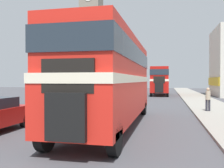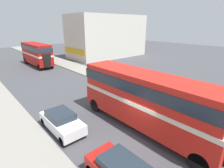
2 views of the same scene
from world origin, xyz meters
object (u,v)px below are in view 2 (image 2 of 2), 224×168
(double_decker_bus, at_px, (145,97))
(pedestrian_walking, at_px, (130,81))
(car_parked_mid, at_px, (62,121))
(bus_distant, at_px, (36,53))

(double_decker_bus, distance_m, pedestrian_walking, 8.30)
(car_parked_mid, xyz_separation_m, pedestrian_walking, (9.93, 2.68, 0.26))
(double_decker_bus, xyz_separation_m, bus_distant, (1.52, 25.86, -0.05))
(double_decker_bus, relative_size, pedestrian_walking, 7.04)
(bus_distant, distance_m, car_parked_mid, 23.19)
(double_decker_bus, bearing_deg, bus_distant, 86.63)
(bus_distant, distance_m, pedestrian_walking, 20.00)
(bus_distant, height_order, pedestrian_walking, bus_distant)
(bus_distant, relative_size, car_parked_mid, 2.36)
(bus_distant, bearing_deg, pedestrian_walking, -79.22)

